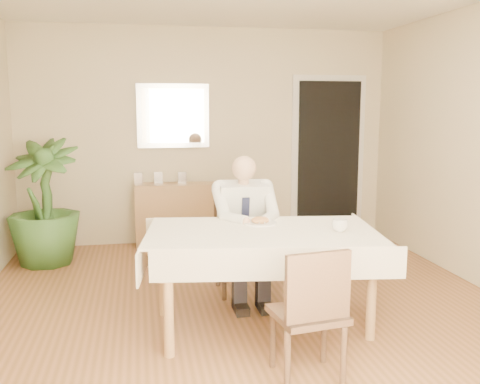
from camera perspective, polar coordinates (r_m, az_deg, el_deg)
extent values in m
plane|color=brown|center=(4.43, 0.87, -12.95)|extent=(5.00, 5.00, 0.00)
cube|color=beige|center=(6.58, -3.51, 5.95)|extent=(4.50, 0.02, 2.60)
cube|color=beige|center=(1.77, 17.49, -3.25)|extent=(4.50, 0.02, 2.60)
cube|color=silver|center=(1.76, 17.42, 1.65)|extent=(1.34, 0.02, 1.44)
cube|color=white|center=(1.78, 17.12, 1.74)|extent=(1.18, 0.02, 1.28)
cube|color=silver|center=(6.95, 9.33, 3.53)|extent=(0.96, 0.03, 2.10)
cube|color=black|center=(6.93, 9.42, 3.51)|extent=(0.80, 0.05, 1.95)
cube|color=silver|center=(6.51, -7.15, 8.06)|extent=(0.86, 0.03, 0.76)
cube|color=white|center=(6.49, -7.14, 8.06)|extent=(0.74, 0.02, 0.64)
cube|color=olive|center=(3.99, 2.35, -4.58)|extent=(1.71, 1.11, 0.04)
cube|color=#F4EACB|center=(3.99, 2.36, -4.21)|extent=(1.82, 1.22, 0.01)
cube|color=#F4EACB|center=(3.55, 4.19, -7.71)|extent=(1.69, 0.25, 0.22)
cube|color=#F4EACB|center=(4.49, 0.90, -4.08)|extent=(1.69, 0.25, 0.22)
cube|color=#F4EACB|center=(3.91, -9.94, -6.20)|extent=(0.15, 0.99, 0.22)
cube|color=#F4EACB|center=(4.28, 13.54, -4.99)|extent=(0.15, 0.99, 0.22)
cylinder|color=olive|center=(3.66, -7.64, -12.05)|extent=(0.07, 0.07, 0.70)
cylinder|color=olive|center=(3.99, 13.86, -10.40)|extent=(0.07, 0.07, 0.70)
cylinder|color=olive|center=(4.35, -8.19, -8.55)|extent=(0.07, 0.07, 0.70)
cylinder|color=olive|center=(4.64, 10.04, -7.49)|extent=(0.07, 0.07, 0.70)
cube|color=#402B1D|center=(4.82, 0.17, -5.46)|extent=(0.45, 0.45, 0.04)
cube|color=#402B1D|center=(4.95, -0.26, -1.96)|extent=(0.44, 0.05, 0.44)
cylinder|color=#402B1D|center=(4.67, -1.69, -8.94)|extent=(0.04, 0.04, 0.43)
cylinder|color=#402B1D|center=(4.74, 2.87, -8.67)|extent=(0.04, 0.04, 0.43)
cylinder|color=#402B1D|center=(5.03, -2.37, -7.62)|extent=(0.04, 0.04, 0.43)
cylinder|color=#402B1D|center=(5.10, 1.86, -7.40)|extent=(0.04, 0.04, 0.43)
cube|color=#402B1D|center=(3.37, 7.20, -12.83)|extent=(0.46, 0.46, 0.04)
cube|color=#402B1D|center=(3.12, 8.32, -9.95)|extent=(0.40, 0.10, 0.40)
cylinder|color=#402B1D|center=(3.26, 5.07, -17.72)|extent=(0.04, 0.04, 0.39)
cylinder|color=#402B1D|center=(3.36, 10.98, -16.98)|extent=(0.04, 0.04, 0.39)
cylinder|color=#402B1D|center=(3.56, 3.51, -15.29)|extent=(0.04, 0.04, 0.39)
cylinder|color=#402B1D|center=(3.65, 8.93, -14.72)|extent=(0.04, 0.04, 0.39)
cube|color=white|center=(4.71, 0.26, -2.07)|extent=(0.42, 0.31, 0.55)
cube|color=black|center=(4.60, 0.56, -2.73)|extent=(0.07, 0.08, 0.36)
cylinder|color=tan|center=(4.62, 0.37, 1.29)|extent=(0.09, 0.09, 0.08)
sphere|color=tan|center=(4.58, 0.43, 2.55)|extent=(0.21, 0.21, 0.21)
cube|color=black|center=(4.55, -0.50, -5.50)|extent=(0.13, 0.42, 0.13)
cube|color=black|center=(4.59, 1.97, -5.37)|extent=(0.13, 0.42, 0.13)
cube|color=black|center=(4.47, -0.07, -9.67)|extent=(0.11, 0.12, 0.45)
cube|color=black|center=(4.51, 2.46, -9.51)|extent=(0.11, 0.12, 0.45)
cube|color=black|center=(4.48, 0.07, -12.22)|extent=(0.11, 0.26, 0.07)
cube|color=black|center=(4.52, 2.62, -12.03)|extent=(0.11, 0.26, 0.07)
cylinder|color=white|center=(4.19, 2.15, -3.33)|extent=(0.26, 0.26, 0.02)
ellipsoid|color=#956335|center=(4.19, 2.16, -3.04)|extent=(0.14, 0.14, 0.06)
cylinder|color=silver|center=(4.14, 2.88, -3.25)|extent=(0.01, 0.13, 0.01)
cylinder|color=silver|center=(4.12, 1.80, -3.30)|extent=(0.01, 0.13, 0.01)
imported|color=white|center=(4.01, 10.60, -3.52)|extent=(0.14, 0.14, 0.09)
cube|color=olive|center=(6.48, -6.86, -2.40)|extent=(0.96, 0.40, 0.75)
cube|color=silver|center=(6.42, -10.80, 1.43)|extent=(0.10, 0.02, 0.14)
cube|color=silver|center=(6.45, -8.71, 1.52)|extent=(0.10, 0.02, 0.14)
cube|color=silver|center=(6.42, -6.18, 1.53)|extent=(0.10, 0.02, 0.14)
imported|color=#2A4D1D|center=(5.99, -20.20, -1.03)|extent=(0.94, 0.94, 1.33)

